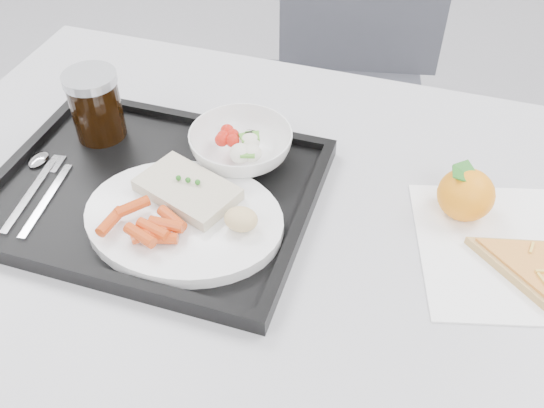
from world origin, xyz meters
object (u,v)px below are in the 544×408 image
at_px(tray, 154,193).
at_px(cola_glass, 95,104).
at_px(salad_bowl, 241,146).
at_px(tangerine, 466,194).
at_px(chair, 350,67).
at_px(table, 289,255).
at_px(dinner_plate, 184,219).

relative_size(tray, cola_glass, 4.17).
bearing_deg(salad_bowl, tangerine, -0.41).
bearing_deg(chair, table, -85.05).
relative_size(table, dinner_plate, 4.44).
bearing_deg(chair, dinner_plate, -94.35).
bearing_deg(chair, tray, -99.67).
bearing_deg(dinner_plate, table, 24.45).
bearing_deg(salad_bowl, dinner_plate, -99.63).
height_order(cola_glass, tangerine, cola_glass).
height_order(tray, cola_glass, cola_glass).
height_order(chair, tray, chair).
distance_m(chair, tangerine, 0.78).
distance_m(tray, tangerine, 0.43).
xyz_separation_m(salad_bowl, cola_glass, (-0.23, -0.01, 0.03)).
xyz_separation_m(chair, tangerine, (0.29, -0.68, 0.25)).
bearing_deg(table, tray, -177.09).
bearing_deg(tangerine, table, -157.56).
xyz_separation_m(table, chair, (-0.07, 0.77, -0.15)).
bearing_deg(salad_bowl, cola_glass, -177.29).
bearing_deg(dinner_plate, tangerine, 23.19).
height_order(chair, cola_glass, chair).
relative_size(table, tray, 2.67).
distance_m(chair, cola_glass, 0.79).
relative_size(table, chair, 1.29).
xyz_separation_m(chair, dinner_plate, (-0.06, -0.83, 0.24)).
bearing_deg(dinner_plate, cola_glass, 144.97).
bearing_deg(tray, dinner_plate, -34.99).
bearing_deg(tangerine, cola_glass, -179.12).
bearing_deg(tray, chair, 80.33).
bearing_deg(cola_glass, tray, -35.05).
relative_size(chair, dinner_plate, 3.44).
bearing_deg(salad_bowl, table, -42.24).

